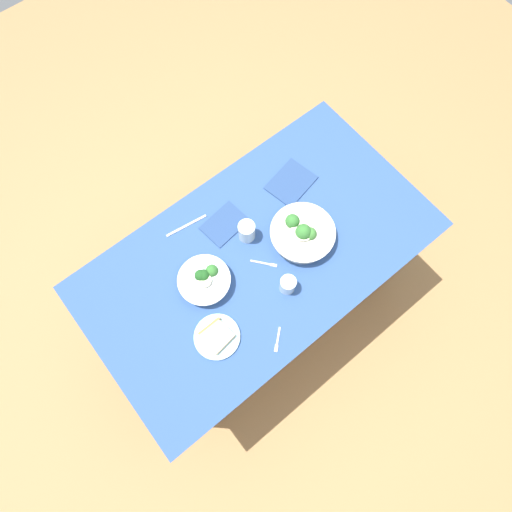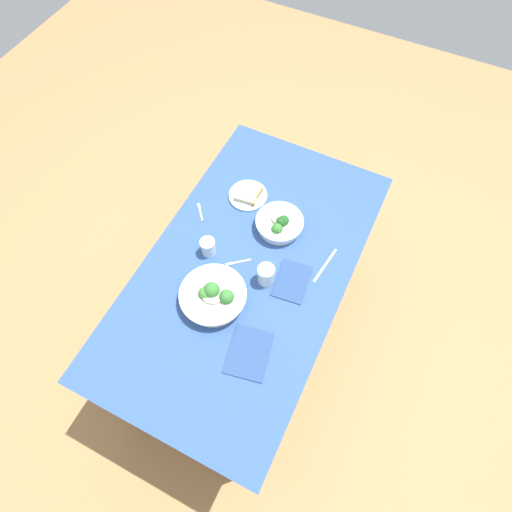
{
  "view_description": "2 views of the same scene",
  "coord_description": "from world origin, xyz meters",
  "px_view_note": "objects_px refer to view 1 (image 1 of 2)",
  "views": [
    {
      "loc": [
        0.4,
        0.48,
        2.45
      ],
      "look_at": [
        0.01,
        -0.0,
        0.76
      ],
      "focal_mm": 30.2,
      "sensor_mm": 36.0,
      "label": 1
    },
    {
      "loc": [
        -0.76,
        -0.42,
        2.4
      ],
      "look_at": [
        0.07,
        -0.01,
        0.76
      ],
      "focal_mm": 30.31,
      "sensor_mm": 36.0,
      "label": 2
    }
  ],
  "objects_px": {
    "bread_side_plate": "(217,336)",
    "fork_by_near_bowl": "(277,341)",
    "water_glass_side": "(247,231)",
    "napkin_folded_lower": "(225,224)",
    "broccoli_bowl_near": "(205,280)",
    "napkin_folded_upper": "(291,183)",
    "water_glass_center": "(288,285)",
    "fork_by_far_bowl": "(265,263)",
    "table_knife_left": "(186,226)",
    "broccoli_bowl_far": "(302,234)"
  },
  "relations": [
    {
      "from": "fork_by_near_bowl",
      "to": "napkin_folded_upper",
      "type": "height_order",
      "value": "napkin_folded_upper"
    },
    {
      "from": "fork_by_near_bowl",
      "to": "napkin_folded_lower",
      "type": "distance_m",
      "value": 0.55
    },
    {
      "from": "broccoli_bowl_far",
      "to": "napkin_folded_upper",
      "type": "height_order",
      "value": "broccoli_bowl_far"
    },
    {
      "from": "napkin_folded_lower",
      "to": "fork_by_near_bowl",
      "type": "bearing_deg",
      "value": 74.84
    },
    {
      "from": "broccoli_bowl_near",
      "to": "water_glass_center",
      "type": "xyz_separation_m",
      "value": [
        -0.25,
        0.23,
        0.01
      ]
    },
    {
      "from": "broccoli_bowl_far",
      "to": "napkin_folded_lower",
      "type": "relative_size",
      "value": 1.49
    },
    {
      "from": "broccoli_bowl_near",
      "to": "napkin_folded_upper",
      "type": "distance_m",
      "value": 0.59
    },
    {
      "from": "broccoli_bowl_near",
      "to": "fork_by_near_bowl",
      "type": "distance_m",
      "value": 0.38
    },
    {
      "from": "water_glass_side",
      "to": "fork_by_near_bowl",
      "type": "height_order",
      "value": "water_glass_side"
    },
    {
      "from": "broccoli_bowl_near",
      "to": "fork_by_near_bowl",
      "type": "xyz_separation_m",
      "value": [
        -0.08,
        0.37,
        -0.03
      ]
    },
    {
      "from": "broccoli_bowl_near",
      "to": "napkin_folded_lower",
      "type": "xyz_separation_m",
      "value": [
        -0.22,
        -0.16,
        -0.03
      ]
    },
    {
      "from": "fork_by_far_bowl",
      "to": "fork_by_near_bowl",
      "type": "distance_m",
      "value": 0.32
    },
    {
      "from": "broccoli_bowl_far",
      "to": "table_knife_left",
      "type": "bearing_deg",
      "value": -45.01
    },
    {
      "from": "napkin_folded_lower",
      "to": "broccoli_bowl_near",
      "type": "bearing_deg",
      "value": 35.98
    },
    {
      "from": "bread_side_plate",
      "to": "fork_by_near_bowl",
      "type": "bearing_deg",
      "value": 137.24
    },
    {
      "from": "broccoli_bowl_near",
      "to": "fork_by_far_bowl",
      "type": "height_order",
      "value": "broccoli_bowl_near"
    },
    {
      "from": "broccoli_bowl_near",
      "to": "water_glass_center",
      "type": "bearing_deg",
      "value": 137.53
    },
    {
      "from": "table_knife_left",
      "to": "bread_side_plate",
      "type": "bearing_deg",
      "value": 76.38
    },
    {
      "from": "bread_side_plate",
      "to": "fork_by_far_bowl",
      "type": "bearing_deg",
      "value": -161.02
    },
    {
      "from": "water_glass_center",
      "to": "napkin_folded_lower",
      "type": "height_order",
      "value": "water_glass_center"
    },
    {
      "from": "fork_by_near_bowl",
      "to": "table_knife_left",
      "type": "relative_size",
      "value": 0.42
    },
    {
      "from": "water_glass_center",
      "to": "table_knife_left",
      "type": "distance_m",
      "value": 0.51
    },
    {
      "from": "bread_side_plate",
      "to": "table_knife_left",
      "type": "distance_m",
      "value": 0.5
    },
    {
      "from": "broccoli_bowl_near",
      "to": "fork_by_far_bowl",
      "type": "relative_size",
      "value": 2.29
    },
    {
      "from": "fork_by_far_bowl",
      "to": "table_knife_left",
      "type": "relative_size",
      "value": 0.49
    },
    {
      "from": "broccoli_bowl_near",
      "to": "bread_side_plate",
      "type": "height_order",
      "value": "broccoli_bowl_near"
    },
    {
      "from": "broccoli_bowl_far",
      "to": "water_glass_side",
      "type": "distance_m",
      "value": 0.23
    },
    {
      "from": "fork_by_far_bowl",
      "to": "fork_by_near_bowl",
      "type": "height_order",
      "value": "same"
    },
    {
      "from": "broccoli_bowl_far",
      "to": "table_knife_left",
      "type": "distance_m",
      "value": 0.5
    },
    {
      "from": "water_glass_side",
      "to": "table_knife_left",
      "type": "relative_size",
      "value": 0.51
    },
    {
      "from": "water_glass_center",
      "to": "napkin_folded_lower",
      "type": "bearing_deg",
      "value": -86.08
    },
    {
      "from": "table_knife_left",
      "to": "napkin_folded_upper",
      "type": "height_order",
      "value": "napkin_folded_upper"
    },
    {
      "from": "water_glass_center",
      "to": "water_glass_side",
      "type": "distance_m",
      "value": 0.28
    },
    {
      "from": "water_glass_side",
      "to": "napkin_folded_upper",
      "type": "relative_size",
      "value": 0.48
    },
    {
      "from": "fork_by_near_bowl",
      "to": "table_knife_left",
      "type": "distance_m",
      "value": 0.63
    },
    {
      "from": "broccoli_bowl_far",
      "to": "broccoli_bowl_near",
      "type": "bearing_deg",
      "value": -12.03
    },
    {
      "from": "water_glass_side",
      "to": "broccoli_bowl_far",
      "type": "bearing_deg",
      "value": 139.46
    },
    {
      "from": "broccoli_bowl_far",
      "to": "water_glass_side",
      "type": "bearing_deg",
      "value": -40.54
    },
    {
      "from": "bread_side_plate",
      "to": "fork_by_far_bowl",
      "type": "height_order",
      "value": "bread_side_plate"
    },
    {
      "from": "bread_side_plate",
      "to": "fork_by_near_bowl",
      "type": "distance_m",
      "value": 0.24
    },
    {
      "from": "broccoli_bowl_far",
      "to": "table_knife_left",
      "type": "xyz_separation_m",
      "value": [
        0.35,
        -0.35,
        -0.04
      ]
    },
    {
      "from": "fork_by_near_bowl",
      "to": "napkin_folded_upper",
      "type": "distance_m",
      "value": 0.71
    },
    {
      "from": "water_glass_center",
      "to": "napkin_folded_upper",
      "type": "distance_m",
      "value": 0.49
    },
    {
      "from": "bread_side_plate",
      "to": "water_glass_center",
      "type": "xyz_separation_m",
      "value": [
        -0.34,
        0.02,
        0.03
      ]
    },
    {
      "from": "water_glass_side",
      "to": "fork_by_far_bowl",
      "type": "relative_size",
      "value": 1.04
    },
    {
      "from": "water_glass_side",
      "to": "bread_side_plate",
      "type": "bearing_deg",
      "value": 36.15
    },
    {
      "from": "broccoli_bowl_near",
      "to": "table_knife_left",
      "type": "xyz_separation_m",
      "value": [
        -0.09,
        -0.26,
        -0.03
      ]
    },
    {
      "from": "water_glass_center",
      "to": "bread_side_plate",
      "type": "bearing_deg",
      "value": -3.33
    },
    {
      "from": "water_glass_side",
      "to": "napkin_folded_lower",
      "type": "xyz_separation_m",
      "value": [
        0.04,
        -0.1,
        -0.05
      ]
    },
    {
      "from": "water_glass_center",
      "to": "water_glass_side",
      "type": "bearing_deg",
      "value": -93.17
    }
  ]
}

